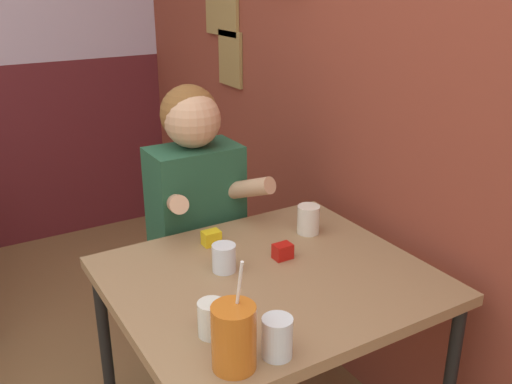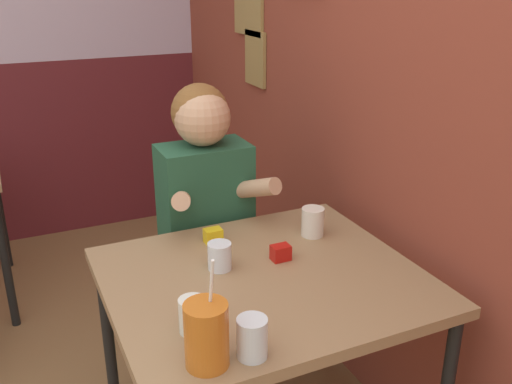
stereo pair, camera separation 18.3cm
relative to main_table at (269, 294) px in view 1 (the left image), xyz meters
name	(u,v)px [view 1 (the left image)]	position (x,y,z in m)	size (l,w,h in m)	color
brick_wall_right	(266,31)	(0.57, 0.94, 0.69)	(0.08, 4.56, 2.70)	brown
main_table	(269,294)	(0.00, 0.00, 0.00)	(0.94, 0.83, 0.73)	#93704C
person_seated	(197,232)	(0.01, 0.55, -0.01)	(0.42, 0.41, 1.22)	#235138
cocktail_pitcher	(234,337)	(-0.30, -0.32, 0.15)	(0.11, 0.11, 0.28)	#C6661E
glass_near_pitcher	(224,258)	(-0.11, 0.10, 0.11)	(0.07, 0.07, 0.09)	silver
glass_center	(212,319)	(-0.29, -0.18, 0.12)	(0.07, 0.07, 0.09)	silver
glass_far_side	(308,219)	(0.28, 0.19, 0.12)	(0.08, 0.08, 0.10)	silver
glass_by_brick	(278,338)	(-0.19, -0.34, 0.12)	(0.08, 0.08, 0.10)	silver
condiment_ketchup	(283,251)	(0.09, 0.07, 0.09)	(0.06, 0.04, 0.05)	#B7140F
condiment_mustard	(211,238)	(-0.06, 0.28, 0.09)	(0.06, 0.04, 0.05)	yellow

